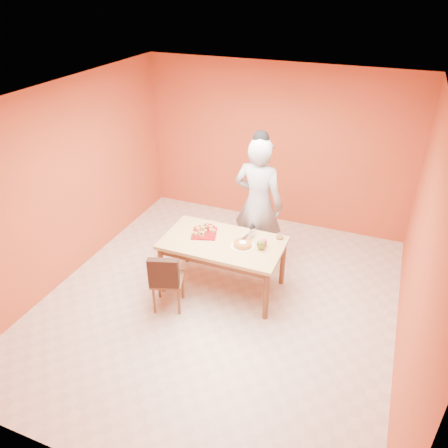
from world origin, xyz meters
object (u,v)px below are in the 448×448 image
at_px(person, 258,204).
at_px(red_dinner_plate, 206,228).
at_px(magenta_glass, 264,243).
at_px(dining_table, 223,247).
at_px(checker_tin, 280,238).
at_px(dining_chair, 167,279).
at_px(pastry_platter, 204,233).
at_px(sponge_cake, 243,244).
at_px(egg_ornament, 261,244).

xyz_separation_m(person, red_dinner_plate, (-0.58, -0.53, -0.23)).
bearing_deg(magenta_glass, dining_table, -169.41).
height_order(red_dinner_plate, checker_tin, checker_tin).
xyz_separation_m(dining_chair, checker_tin, (1.20, 1.00, 0.32)).
xyz_separation_m(dining_chair, red_dinner_plate, (0.18, 0.86, 0.32)).
bearing_deg(pastry_platter, checker_tin, 15.52).
height_order(pastry_platter, red_dinner_plate, pastry_platter).
relative_size(dining_table, sponge_cake, 6.70).
xyz_separation_m(dining_chair, magenta_glass, (1.06, 0.75, 0.36)).
height_order(person, sponge_cake, person).
xyz_separation_m(dining_table, egg_ornament, (0.52, 0.00, 0.17)).
bearing_deg(magenta_glass, egg_ornament, -100.22).
height_order(person, red_dinner_plate, person).
height_order(dining_table, pastry_platter, pastry_platter).
bearing_deg(dining_chair, dining_table, 33.37).
bearing_deg(sponge_cake, person, 93.39).
distance_m(sponge_cake, checker_tin, 0.54).
bearing_deg(person, checker_tin, 143.55).
relative_size(pastry_platter, sponge_cake, 1.36).
relative_size(person, red_dinner_plate, 7.68).
relative_size(dining_chair, person, 0.43).
distance_m(dining_table, egg_ornament, 0.55).
distance_m(dining_table, sponge_cake, 0.32).
bearing_deg(dining_chair, pastry_platter, 55.56).
height_order(dining_chair, egg_ornament, egg_ornament).
distance_m(dining_chair, checker_tin, 1.59).
height_order(dining_chair, person, person).
height_order(dining_table, sponge_cake, sponge_cake).
bearing_deg(dining_chair, sponge_cake, 19.74).
height_order(pastry_platter, magenta_glass, magenta_glass).
height_order(person, pastry_platter, person).
relative_size(dining_table, egg_ornament, 10.84).
bearing_deg(dining_table, magenta_glass, 10.59).
bearing_deg(dining_table, person, 71.95).
xyz_separation_m(red_dinner_plate, magenta_glass, (0.88, -0.11, 0.04)).
distance_m(person, checker_tin, 0.63).
bearing_deg(person, dining_table, 77.38).
bearing_deg(egg_ornament, dining_table, -175.02).
xyz_separation_m(red_dinner_plate, checker_tin, (1.02, 0.14, 0.01)).
bearing_deg(dining_chair, checker_tin, 21.77).
xyz_separation_m(dining_chair, person, (0.76, 1.39, 0.55)).
relative_size(person, pastry_platter, 6.14).
relative_size(dining_table, red_dinner_plate, 6.15).
relative_size(dining_chair, red_dinner_plate, 3.34).
xyz_separation_m(pastry_platter, magenta_glass, (0.85, 0.02, 0.04)).
distance_m(pastry_platter, egg_ornament, 0.83).
xyz_separation_m(person, pastry_platter, (-0.54, -0.67, -0.23)).
relative_size(red_dinner_plate, sponge_cake, 1.09).
xyz_separation_m(egg_ornament, checker_tin, (0.16, 0.35, -0.06)).
distance_m(dining_chair, pastry_platter, 0.82).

